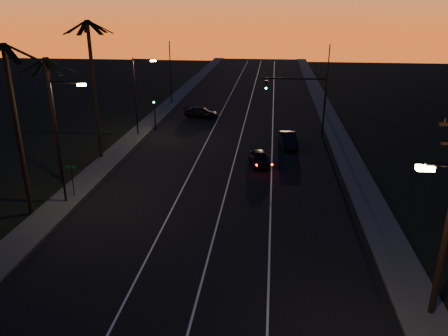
# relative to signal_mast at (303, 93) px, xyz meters

# --- Properties ---
(road) EXTENTS (20.00, 170.00, 0.01)m
(road) POSITION_rel_signal_mast_xyz_m (-7.14, -9.99, -4.78)
(road) COLOR black
(road) RESTS_ON ground
(sidewalk_left) EXTENTS (2.40, 170.00, 0.16)m
(sidewalk_left) POSITION_rel_signal_mast_xyz_m (-18.34, -9.99, -4.70)
(sidewalk_left) COLOR #3C3C3A
(sidewalk_left) RESTS_ON ground
(sidewalk_right) EXTENTS (2.40, 170.00, 0.16)m
(sidewalk_right) POSITION_rel_signal_mast_xyz_m (4.06, -9.99, -4.70)
(sidewalk_right) COLOR #3C3C3A
(sidewalk_right) RESTS_ON ground
(lane_stripe_left) EXTENTS (0.12, 160.00, 0.01)m
(lane_stripe_left) POSITION_rel_signal_mast_xyz_m (-10.14, -9.99, -4.76)
(lane_stripe_left) COLOR silver
(lane_stripe_left) RESTS_ON road
(lane_stripe_mid) EXTENTS (0.12, 160.00, 0.01)m
(lane_stripe_mid) POSITION_rel_signal_mast_xyz_m (-6.64, -9.99, -4.76)
(lane_stripe_mid) COLOR silver
(lane_stripe_mid) RESTS_ON road
(lane_stripe_right) EXTENTS (0.12, 160.00, 0.01)m
(lane_stripe_right) POSITION_rel_signal_mast_xyz_m (-3.14, -9.99, -4.76)
(lane_stripe_right) COLOR silver
(lane_stripe_right) RESTS_ON road
(palm_near) EXTENTS (4.25, 4.16, 11.53)m
(palm_near) POSITION_rel_signal_mast_xyz_m (-19.74, -21.99, 2.29)
(palm_near) COLOR black
(palm_near) RESTS_ON ground
(palm_mid) EXTENTS (4.25, 4.16, 10.03)m
(palm_mid) POSITION_rel_signal_mast_xyz_m (-20.34, -15.99, 1.47)
(palm_mid) COLOR black
(palm_mid) RESTS_ON ground
(palm_far) EXTENTS (4.25, 4.16, 12.53)m
(palm_far) POSITION_rel_signal_mast_xyz_m (-19.34, -9.99, 2.83)
(palm_far) COLOR black
(palm_far) RESTS_ON ground
(streetlight_left_near) EXTENTS (2.55, 0.26, 9.00)m
(streetlight_left_near) POSITION_rel_signal_mast_xyz_m (-17.84, -19.99, 0.54)
(streetlight_left_near) COLOR black
(streetlight_left_near) RESTS_ON ground
(streetlight_left_far) EXTENTS (2.55, 0.26, 8.50)m
(streetlight_left_far) POSITION_rel_signal_mast_xyz_m (-17.82, -1.99, 0.28)
(streetlight_left_far) COLOR black
(streetlight_left_far) RESTS_ON ground
(street_sign) EXTENTS (0.70, 0.06, 2.60)m
(street_sign) POSITION_rel_signal_mast_xyz_m (-17.94, -18.99, -3.13)
(street_sign) COLOR black
(street_sign) RESTS_ON ground
(signal_mast) EXTENTS (7.10, 0.41, 7.00)m
(signal_mast) POSITION_rel_signal_mast_xyz_m (0.00, 0.00, 0.00)
(signal_mast) COLOR black
(signal_mast) RESTS_ON ground
(signal_post) EXTENTS (0.28, 0.37, 4.20)m
(signal_post) POSITION_rel_signal_mast_xyz_m (-16.64, -0.01, -1.89)
(signal_post) COLOR black
(signal_post) RESTS_ON ground
(far_pole_left) EXTENTS (0.14, 0.14, 9.00)m
(far_pole_left) POSITION_rel_signal_mast_xyz_m (-18.14, 15.01, -0.28)
(far_pole_left) COLOR black
(far_pole_left) RESTS_ON ground
(far_pole_right) EXTENTS (0.14, 0.14, 9.00)m
(far_pole_right) POSITION_rel_signal_mast_xyz_m (3.86, 12.01, -0.28)
(far_pole_right) COLOR black
(far_pole_right) RESTS_ON ground
(lead_car) EXTENTS (2.43, 4.61, 1.34)m
(lead_car) POSITION_rel_signal_mast_xyz_m (-4.27, -10.34, -4.10)
(lead_car) COLOR black
(lead_car) RESTS_ON road
(right_car) EXTENTS (2.07, 4.63, 1.47)m
(right_car) POSITION_rel_signal_mast_xyz_m (-1.56, -4.48, -4.03)
(right_car) COLOR black
(right_car) RESTS_ON road
(cross_car) EXTENTS (4.83, 2.86, 1.31)m
(cross_car) POSITION_rel_signal_mast_xyz_m (-12.36, 6.87, -4.11)
(cross_car) COLOR black
(cross_car) RESTS_ON road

